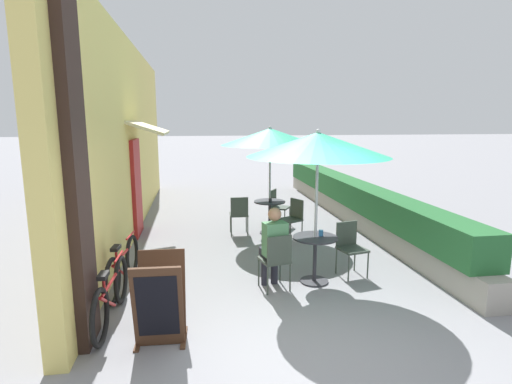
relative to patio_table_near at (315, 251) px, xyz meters
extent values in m
plane|color=gray|center=(-0.69, -1.85, -0.50)|extent=(120.00, 120.00, 0.00)
cube|color=#E0CC6B|center=(-3.24, 3.73, 1.60)|extent=(0.24, 11.16, 4.20)
cube|color=black|center=(-3.06, -1.25, 1.60)|extent=(0.12, 0.56, 4.20)
cube|color=maroon|center=(-3.08, 3.18, 0.55)|extent=(0.08, 0.96, 2.10)
cube|color=beige|center=(-2.77, 3.18, 1.85)|extent=(0.78, 1.80, 0.30)
cube|color=gray|center=(2.06, 3.63, -0.28)|extent=(0.44, 10.16, 0.45)
cube|color=#235B2D|center=(2.06, 3.63, 0.23)|extent=(0.60, 9.66, 0.56)
cylinder|color=#28282D|center=(0.00, 0.00, -0.49)|extent=(0.44, 0.44, 0.02)
cylinder|color=#28282D|center=(0.00, 0.00, -0.14)|extent=(0.06, 0.06, 0.72)
cylinder|color=#28282D|center=(0.00, 0.00, 0.22)|extent=(0.69, 0.69, 0.02)
cylinder|color=#B7B7BC|center=(0.00, 0.00, 0.64)|extent=(0.04, 0.04, 2.28)
cone|color=#2DAD84|center=(0.00, 0.00, 1.65)|extent=(2.13, 2.13, 0.36)
sphere|color=#B7B7BC|center=(0.00, 0.00, 1.84)|extent=(0.07, 0.07, 0.07)
cube|color=#384238|center=(0.67, 0.14, -0.05)|extent=(0.47, 0.47, 0.04)
cube|color=#384238|center=(0.63, 0.32, 0.16)|extent=(0.38, 0.11, 0.42)
cylinder|color=#384238|center=(0.53, -0.07, -0.28)|extent=(0.02, 0.02, 0.45)
cylinder|color=#384238|center=(0.89, 0.00, -0.28)|extent=(0.02, 0.02, 0.45)
cylinder|color=#384238|center=(0.46, 0.28, -0.28)|extent=(0.02, 0.02, 0.45)
cylinder|color=#384238|center=(0.81, 0.36, -0.28)|extent=(0.02, 0.02, 0.45)
cube|color=#384238|center=(-0.67, -0.14, -0.05)|extent=(0.47, 0.47, 0.04)
cube|color=#384238|center=(-0.63, -0.32, 0.16)|extent=(0.38, 0.11, 0.42)
cylinder|color=#384238|center=(-0.53, 0.07, -0.28)|extent=(0.02, 0.02, 0.45)
cylinder|color=#384238|center=(-0.89, 0.00, -0.28)|extent=(0.02, 0.02, 0.45)
cylinder|color=#384238|center=(-0.46, -0.28, -0.28)|extent=(0.02, 0.02, 0.45)
cylinder|color=#384238|center=(-0.81, -0.36, -0.28)|extent=(0.02, 0.02, 0.45)
cylinder|color=#23232D|center=(-0.63, 0.05, -0.27)|extent=(0.11, 0.11, 0.47)
cylinder|color=#23232D|center=(-0.79, 0.02, -0.27)|extent=(0.11, 0.11, 0.47)
cube|color=#23232D|center=(-0.69, -0.05, 0.03)|extent=(0.37, 0.41, 0.12)
cube|color=#4C8456|center=(-0.67, -0.16, 0.28)|extent=(0.38, 0.29, 0.50)
sphere|color=#A87556|center=(-0.67, -0.14, 0.65)|extent=(0.20, 0.20, 0.20)
cylinder|color=teal|center=(0.10, 0.04, 0.28)|extent=(0.07, 0.07, 0.09)
cylinder|color=#28282D|center=(-0.19, 2.80, -0.49)|extent=(0.44, 0.44, 0.02)
cylinder|color=#28282D|center=(-0.19, 2.80, -0.14)|extent=(0.06, 0.06, 0.72)
cylinder|color=#28282D|center=(-0.19, 2.80, 0.22)|extent=(0.69, 0.69, 0.02)
cylinder|color=#B7B7BC|center=(-0.19, 2.80, 0.64)|extent=(0.04, 0.04, 2.28)
cone|color=#2DAD84|center=(-0.19, 2.80, 1.65)|extent=(2.13, 2.13, 0.36)
sphere|color=#B7B7BC|center=(-0.19, 2.80, 1.84)|extent=(0.07, 0.07, 0.07)
cube|color=#384238|center=(-0.87, 2.83, -0.05)|extent=(0.42, 0.42, 0.04)
cube|color=#384238|center=(-0.88, 2.64, 0.16)|extent=(0.38, 0.05, 0.42)
cylinder|color=#384238|center=(-0.69, 3.00, -0.28)|extent=(0.02, 0.02, 0.45)
cylinder|color=#384238|center=(-1.05, 3.01, -0.28)|extent=(0.02, 0.02, 0.45)
cylinder|color=#384238|center=(-0.70, 2.64, -0.28)|extent=(0.02, 0.02, 0.45)
cylinder|color=#384238|center=(-1.06, 2.65, -0.28)|extent=(0.02, 0.02, 0.45)
cube|color=#384238|center=(0.13, 2.19, -0.05)|extent=(0.54, 0.54, 0.04)
cube|color=#384238|center=(0.30, 2.28, 0.16)|extent=(0.20, 0.35, 0.42)
cylinder|color=#384238|center=(-0.11, 2.27, -0.28)|extent=(0.02, 0.02, 0.45)
cylinder|color=#384238|center=(0.06, 1.95, -0.28)|extent=(0.02, 0.02, 0.45)
cylinder|color=#384238|center=(0.21, 2.43, -0.28)|extent=(0.02, 0.02, 0.45)
cylinder|color=#384238|center=(0.38, 2.11, -0.28)|extent=(0.02, 0.02, 0.45)
cube|color=#384238|center=(0.18, 3.38, -0.05)|extent=(0.55, 0.55, 0.04)
cube|color=#384238|center=(0.02, 3.48, 0.16)|extent=(0.23, 0.34, 0.42)
cylinder|color=#384238|center=(0.24, 3.13, -0.28)|extent=(0.02, 0.02, 0.45)
cylinder|color=#384238|center=(0.43, 3.44, -0.28)|extent=(0.02, 0.02, 0.45)
cylinder|color=#384238|center=(-0.07, 3.32, -0.28)|extent=(0.02, 0.02, 0.45)
cylinder|color=#384238|center=(0.13, 3.63, -0.28)|extent=(0.02, 0.02, 0.45)
cylinder|color=#232328|center=(-0.20, 2.66, 0.28)|extent=(0.07, 0.07, 0.09)
torus|color=black|center=(-2.86, -0.27, -0.17)|extent=(0.09, 0.66, 0.66)
torus|color=black|center=(-2.91, -1.35, -0.17)|extent=(0.09, 0.66, 0.66)
cylinder|color=#B21E1E|center=(-2.89, -0.81, 0.01)|extent=(0.07, 0.84, 0.04)
cylinder|color=#B21E1E|center=(-2.89, -0.99, -0.16)|extent=(0.06, 0.62, 0.41)
cylinder|color=#B21E1E|center=(-2.90, -1.10, 0.11)|extent=(0.04, 0.04, 0.23)
cube|color=black|center=(-2.90, -1.10, 0.23)|extent=(0.11, 0.22, 0.05)
cylinder|color=#B21E1E|center=(-2.87, -0.31, 0.18)|extent=(0.05, 0.46, 0.03)
torus|color=black|center=(-2.86, 0.76, -0.17)|extent=(0.12, 0.67, 0.66)
torus|color=black|center=(-2.97, -0.32, -0.17)|extent=(0.12, 0.67, 0.66)
cylinder|color=#B21E1E|center=(-2.92, 0.22, 0.01)|extent=(0.12, 0.84, 0.04)
cylinder|color=#B21E1E|center=(-2.93, 0.03, -0.16)|extent=(0.10, 0.62, 0.41)
cylinder|color=#B21E1E|center=(-2.94, -0.07, 0.11)|extent=(0.04, 0.04, 0.23)
cube|color=black|center=(-2.94, -0.07, 0.22)|extent=(0.12, 0.23, 0.05)
cylinder|color=#B21E1E|center=(-2.87, 0.72, 0.17)|extent=(0.08, 0.46, 0.03)
cube|color=#422819|center=(-2.23, -1.15, 0.00)|extent=(0.56, 0.25, 0.99)
cube|color=black|center=(-2.23, -1.13, 0.02)|extent=(0.45, 0.18, 0.75)
cube|color=#422819|center=(-2.25, -1.55, 0.00)|extent=(0.56, 0.25, 0.99)
cube|color=black|center=(-2.25, -1.57, 0.02)|extent=(0.45, 0.18, 0.75)
cube|color=#422819|center=(-1.99, -1.36, -0.49)|extent=(0.08, 0.48, 0.02)
cube|color=#422819|center=(-2.49, -1.34, -0.49)|extent=(0.08, 0.48, 0.02)
camera|label=1|loc=(-1.81, -5.71, 2.01)|focal=28.00mm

